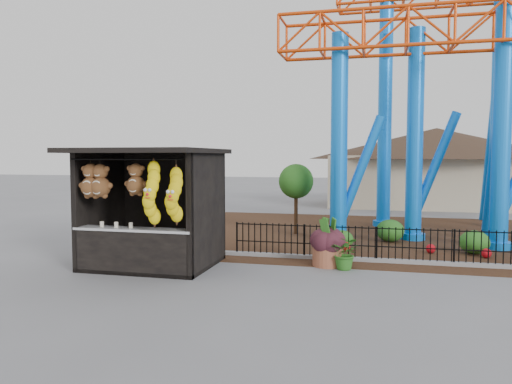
% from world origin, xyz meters
% --- Properties ---
extents(ground, '(120.00, 120.00, 0.00)m').
position_xyz_m(ground, '(0.00, 0.00, 0.00)').
color(ground, slate).
rests_on(ground, ground).
extents(mulch_bed, '(18.00, 12.00, 0.02)m').
position_xyz_m(mulch_bed, '(4.00, 8.00, 0.01)').
color(mulch_bed, '#331E11').
rests_on(mulch_bed, ground).
extents(curb, '(18.00, 0.18, 0.12)m').
position_xyz_m(curb, '(4.00, 3.00, 0.06)').
color(curb, gray).
rests_on(curb, ground).
extents(prize_booth, '(3.50, 3.40, 3.12)m').
position_xyz_m(prize_booth, '(-3.00, 0.87, 1.55)').
color(prize_booth, black).
rests_on(prize_booth, ground).
extents(picket_fence, '(12.20, 0.06, 1.00)m').
position_xyz_m(picket_fence, '(4.90, 3.00, 0.50)').
color(picket_fence, black).
rests_on(picket_fence, ground).
extents(roller_coaster, '(11.00, 6.37, 10.82)m').
position_xyz_m(roller_coaster, '(5.12, 8.23, 6.44)').
color(roller_coaster, '#0E74EE').
rests_on(roller_coaster, ground).
extents(terracotta_planter, '(0.93, 0.93, 0.56)m').
position_xyz_m(terracotta_planter, '(1.54, 2.24, 0.28)').
color(terracotta_planter, '#9C5538').
rests_on(terracotta_planter, ground).
extents(planter_foliage, '(0.70, 0.70, 0.64)m').
position_xyz_m(planter_foliage, '(1.54, 2.24, 0.88)').
color(planter_foliage, '#38161F').
rests_on(planter_foliage, terracotta_planter).
extents(potted_plant, '(0.86, 0.77, 0.86)m').
position_xyz_m(potted_plant, '(2.03, 1.92, 0.43)').
color(potted_plant, '#21591A').
rests_on(potted_plant, ground).
extents(landscaping, '(8.64, 2.83, 0.76)m').
position_xyz_m(landscaping, '(4.76, 5.65, 0.34)').
color(landscaping, '#255C1B').
rests_on(landscaping, mulch_bed).
extents(pavilion, '(15.00, 15.00, 4.80)m').
position_xyz_m(pavilion, '(6.00, 20.00, 3.07)').
color(pavilion, '#BFAD8C').
rests_on(pavilion, ground).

